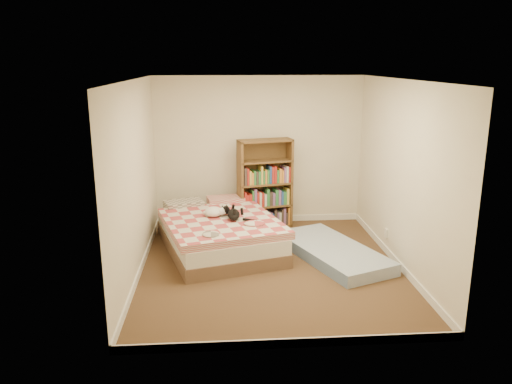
{
  "coord_description": "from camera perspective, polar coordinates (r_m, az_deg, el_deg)",
  "views": [
    {
      "loc": [
        -0.66,
        -6.3,
        2.73
      ],
      "look_at": [
        -0.18,
        0.3,
        0.98
      ],
      "focal_mm": 35.0,
      "sensor_mm": 36.0,
      "label": 1
    }
  ],
  "objects": [
    {
      "name": "white_dog",
      "position": [
        7.36,
        -4.81,
        -2.26
      ],
      "size": [
        0.35,
        0.37,
        0.14
      ],
      "rotation": [
        0.0,
        0.0,
        0.41
      ],
      "color": "white",
      "rests_on": "bed"
    },
    {
      "name": "room",
      "position": [
        6.52,
        1.74,
        1.18
      ],
      "size": [
        3.51,
        4.01,
        2.51
      ],
      "color": "#49351F",
      "rests_on": "ground"
    },
    {
      "name": "black_cat",
      "position": [
        7.27,
        -2.56,
        -2.48
      ],
      "size": [
        0.36,
        0.68,
        0.15
      ],
      "rotation": [
        0.0,
        0.0,
        0.54
      ],
      "color": "black",
      "rests_on": "bed"
    },
    {
      "name": "bookshelf",
      "position": [
        8.36,
        1.01,
        -0.34
      ],
      "size": [
        0.96,
        0.5,
        1.49
      ],
      "rotation": [
        0.0,
        0.0,
        0.23
      ],
      "color": "#54361C",
      "rests_on": "room"
    },
    {
      "name": "bed",
      "position": [
        7.49,
        -4.27,
        -4.55
      ],
      "size": [
        2.0,
        2.44,
        0.57
      ],
      "rotation": [
        0.0,
        0.0,
        0.28
      ],
      "color": "brown",
      "rests_on": "room"
    },
    {
      "name": "floor_mattress",
      "position": [
        7.26,
        8.7,
        -6.76
      ],
      "size": [
        1.5,
        2.08,
        0.17
      ],
      "primitive_type": "cube",
      "rotation": [
        0.0,
        0.0,
        0.38
      ],
      "color": "#6A86B0",
      "rests_on": "room"
    }
  ]
}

